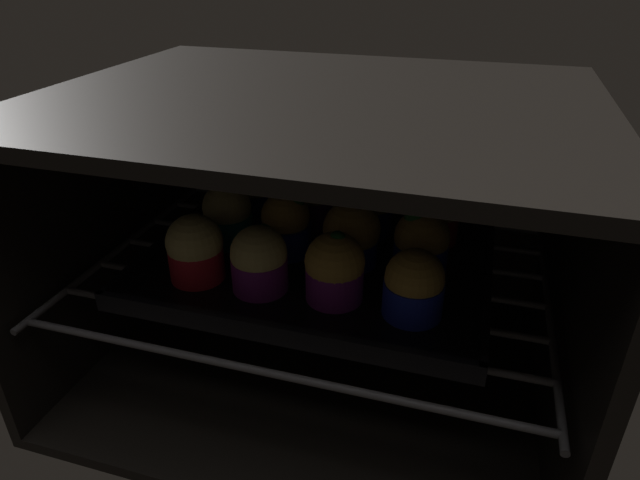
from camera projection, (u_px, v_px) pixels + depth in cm
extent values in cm
cube|color=black|center=(318.00, 360.00, 75.09)|extent=(59.00, 47.00, 1.50)
cube|color=black|center=(318.00, 101.00, 58.21)|extent=(59.00, 47.00, 1.50)
cube|color=black|center=(360.00, 179.00, 85.81)|extent=(59.00, 1.50, 34.00)
cube|color=black|center=(114.00, 217.00, 73.93)|extent=(1.50, 47.00, 34.00)
cube|color=black|center=(572.00, 284.00, 59.37)|extent=(1.50, 47.00, 34.00)
cylinder|color=#4C494C|center=(260.00, 371.00, 52.26)|extent=(54.00, 0.80, 0.80)
cylinder|color=#4C494C|center=(283.00, 331.00, 57.59)|extent=(54.00, 0.80, 0.80)
cylinder|color=#4C494C|center=(302.00, 298.00, 62.93)|extent=(54.00, 0.80, 0.80)
cylinder|color=#4C494C|center=(318.00, 271.00, 68.27)|extent=(54.00, 0.80, 0.80)
cylinder|color=#4C494C|center=(332.00, 247.00, 73.60)|extent=(54.00, 0.80, 0.80)
cylinder|color=#4C494C|center=(344.00, 227.00, 78.94)|extent=(54.00, 0.80, 0.80)
cylinder|color=#4C494C|center=(354.00, 209.00, 84.27)|extent=(54.00, 0.80, 0.80)
cylinder|color=#4C494C|center=(129.00, 241.00, 75.10)|extent=(0.80, 42.00, 0.80)
cylinder|color=#4C494C|center=(549.00, 307.00, 61.43)|extent=(0.80, 42.00, 0.80)
cube|color=black|center=(320.00, 261.00, 68.50)|extent=(41.09, 32.71, 1.20)
cube|color=black|center=(274.00, 329.00, 54.54)|extent=(41.09, 0.80, 1.00)
cube|color=black|center=(351.00, 202.00, 81.42)|extent=(41.09, 0.80, 1.00)
cube|color=black|center=(175.00, 231.00, 73.08)|extent=(0.80, 32.71, 1.00)
cube|color=black|center=(488.00, 278.00, 62.87)|extent=(0.80, 32.71, 1.00)
cylinder|color=red|center=(197.00, 263.00, 63.11)|extent=(6.30, 6.30, 3.86)
sphere|color=#E0CC7A|center=(194.00, 242.00, 61.83)|extent=(6.49, 6.49, 6.49)
cylinder|color=#7A238C|center=(260.00, 273.00, 61.10)|extent=(6.30, 6.30, 3.86)
sphere|color=#E0CC7A|center=(259.00, 253.00, 59.90)|extent=(6.30, 6.30, 6.30)
sphere|color=#28702D|center=(263.00, 233.00, 60.06)|extent=(2.13, 2.13, 2.13)
cylinder|color=#7A238C|center=(334.00, 283.00, 59.39)|extent=(6.30, 6.30, 3.86)
sphere|color=gold|center=(335.00, 262.00, 58.15)|extent=(6.49, 6.49, 6.49)
sphere|color=#19511E|center=(337.00, 239.00, 56.91)|extent=(1.83, 1.83, 1.83)
cylinder|color=#1928B7|center=(413.00, 298.00, 56.82)|extent=(6.30, 6.30, 3.86)
sphere|color=gold|center=(415.00, 278.00, 55.65)|extent=(6.16, 6.16, 6.16)
sphere|color=#28702D|center=(413.00, 264.00, 54.43)|extent=(1.65, 1.65, 1.65)
cylinder|color=#0C8C84|center=(229.00, 228.00, 70.72)|extent=(6.30, 6.30, 3.86)
sphere|color=#E0CC7A|center=(227.00, 207.00, 69.29)|extent=(6.18, 6.18, 6.18)
cylinder|color=#1928B7|center=(286.00, 238.00, 68.42)|extent=(6.30, 6.30, 3.86)
sphere|color=gold|center=(285.00, 216.00, 66.98)|extent=(6.00, 6.00, 6.00)
sphere|color=#1E6023|center=(295.00, 203.00, 65.95)|extent=(2.39, 2.39, 2.39)
cylinder|color=#1928B7|center=(351.00, 248.00, 66.07)|extent=(6.30, 6.30, 3.86)
sphere|color=gold|center=(352.00, 229.00, 64.81)|extent=(6.89, 6.89, 6.89)
sphere|color=#19511E|center=(349.00, 209.00, 63.85)|extent=(1.87, 1.87, 1.87)
cylinder|color=#1928B7|center=(420.00, 257.00, 64.18)|extent=(6.30, 6.30, 3.86)
sphere|color=gold|center=(422.00, 237.00, 62.89)|extent=(6.41, 6.41, 6.41)
sphere|color=#28702D|center=(416.00, 217.00, 61.72)|extent=(2.56, 2.56, 2.56)
cylinder|color=#1928B7|center=(255.00, 202.00, 77.79)|extent=(6.30, 6.30, 3.86)
sphere|color=#E0CC7A|center=(253.00, 182.00, 76.27)|extent=(6.49, 6.49, 6.49)
sphere|color=#28702D|center=(253.00, 163.00, 75.50)|extent=(1.87, 1.87, 1.87)
cylinder|color=#7A238C|center=(310.00, 210.00, 75.64)|extent=(6.30, 6.30, 3.86)
sphere|color=#E0CC7A|center=(310.00, 190.00, 74.22)|extent=(6.53, 6.53, 6.53)
sphere|color=#1E6023|center=(316.00, 174.00, 72.79)|extent=(2.57, 2.57, 2.57)
cylinder|color=#1928B7|center=(369.00, 218.00, 73.26)|extent=(6.30, 6.30, 3.86)
sphere|color=#DBBC60|center=(370.00, 200.00, 72.00)|extent=(6.32, 6.32, 6.32)
sphere|color=#28702D|center=(372.00, 183.00, 71.17)|extent=(1.63, 1.63, 1.63)
cylinder|color=red|center=(433.00, 227.00, 71.17)|extent=(6.30, 6.30, 3.86)
sphere|color=#DBBC60|center=(436.00, 204.00, 69.62)|extent=(6.83, 6.83, 6.83)
sphere|color=#28702D|center=(439.00, 182.00, 68.73)|extent=(2.17, 2.17, 2.17)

